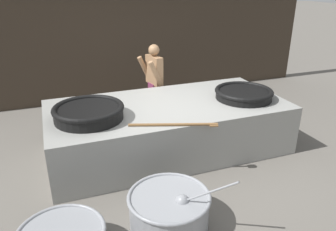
{
  "coord_description": "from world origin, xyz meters",
  "views": [
    {
      "loc": [
        -1.78,
        -4.75,
        2.77
      ],
      "look_at": [
        0.0,
        0.0,
        0.62
      ],
      "focal_mm": 35.0,
      "sensor_mm": 36.0,
      "label": 1
    }
  ],
  "objects_px": {
    "cook": "(154,80)",
    "prep_bowl_vegetables": "(169,208)",
    "giant_wok_near": "(89,112)",
    "giant_wok_far": "(244,93)"
  },
  "relations": [
    {
      "from": "cook",
      "to": "prep_bowl_vegetables",
      "type": "height_order",
      "value": "cook"
    },
    {
      "from": "giant_wok_far",
      "to": "prep_bowl_vegetables",
      "type": "height_order",
      "value": "giant_wok_far"
    },
    {
      "from": "giant_wok_far",
      "to": "giant_wok_near",
      "type": "bearing_deg",
      "value": 179.32
    },
    {
      "from": "giant_wok_far",
      "to": "cook",
      "type": "distance_m",
      "value": 1.89
    },
    {
      "from": "cook",
      "to": "prep_bowl_vegetables",
      "type": "xyz_separation_m",
      "value": [
        -0.85,
        -3.12,
        -0.61
      ]
    },
    {
      "from": "cook",
      "to": "prep_bowl_vegetables",
      "type": "distance_m",
      "value": 3.29
    },
    {
      "from": "giant_wok_near",
      "to": "giant_wok_far",
      "type": "distance_m",
      "value": 2.64
    },
    {
      "from": "prep_bowl_vegetables",
      "to": "giant_wok_near",
      "type": "bearing_deg",
      "value": 111.6
    },
    {
      "from": "prep_bowl_vegetables",
      "to": "cook",
      "type": "bearing_deg",
      "value": 74.69
    },
    {
      "from": "giant_wok_near",
      "to": "prep_bowl_vegetables",
      "type": "xyz_separation_m",
      "value": [
        0.65,
        -1.64,
        -0.71
      ]
    }
  ]
}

